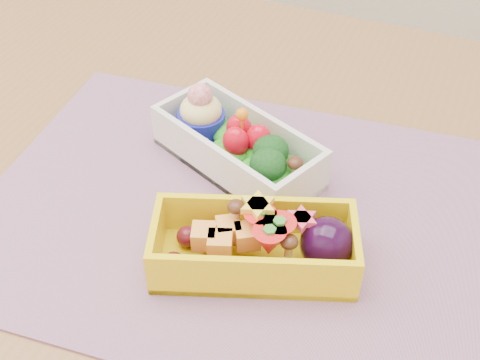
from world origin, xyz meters
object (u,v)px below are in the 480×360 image
at_px(table, 232,250).
at_px(bento_yellow, 259,245).
at_px(placemat, 231,211).
at_px(bento_white, 237,146).

distance_m(table, bento_yellow, 0.17).
distance_m(table, placemat, 0.11).
xyz_separation_m(table, bento_white, (-0.01, 0.03, 0.13)).
bearing_deg(bento_white, bento_yellow, -36.02).
relative_size(table, placemat, 2.50).
bearing_deg(bento_yellow, placemat, 112.89).
height_order(table, bento_yellow, bento_yellow).
bearing_deg(bento_yellow, bento_white, 100.75).
height_order(bento_white, bento_yellow, bento_white).
xyz_separation_m(placemat, bento_yellow, (0.05, -0.05, 0.03)).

